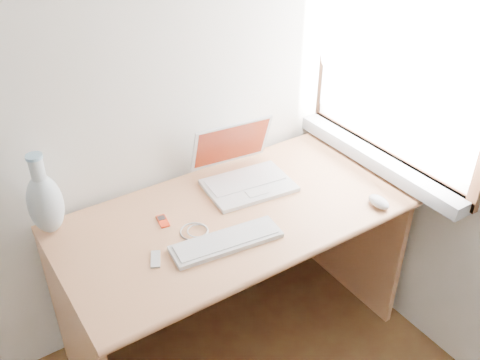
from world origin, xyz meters
TOP-DOWN VIEW (x-y plane):
  - window at (1.72, 1.30)m, footprint 0.11×0.99m
  - desk at (0.98, 1.45)m, footprint 1.40×0.70m
  - laptop at (1.13, 1.53)m, footprint 0.39×0.34m
  - external_keyboard at (0.85, 1.22)m, footprint 0.43×0.18m
  - mouse at (1.50, 1.08)m, footprint 0.07×0.11m
  - ipod at (0.72, 1.46)m, footprint 0.05×0.08m
  - cable_coil at (0.79, 1.34)m, footprint 0.12×0.12m
  - remote at (0.60, 1.28)m, footprint 0.07×0.09m
  - vase at (0.34, 1.65)m, footprint 0.13×0.13m

SIDE VIEW (x-z plane):
  - desk at x=0.98m, z-range 0.16..0.90m
  - cable_coil at x=0.79m, z-range 0.74..0.75m
  - remote at x=0.60m, z-range 0.74..0.75m
  - ipod at x=0.72m, z-range 0.74..0.75m
  - external_keyboard at x=0.85m, z-range 0.74..0.76m
  - mouse at x=1.50m, z-range 0.74..0.78m
  - laptop at x=1.13m, z-range 0.67..0.92m
  - vase at x=0.34m, z-range 0.71..1.04m
  - window at x=1.72m, z-range 0.72..1.83m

